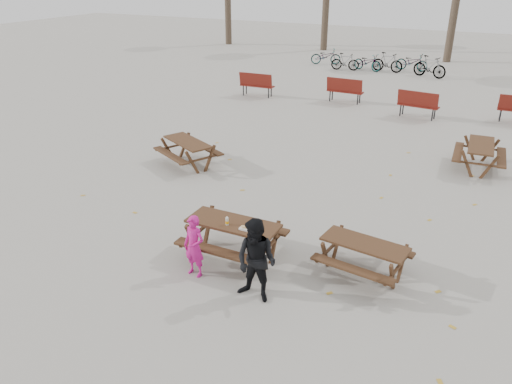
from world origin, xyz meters
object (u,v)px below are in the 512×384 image
at_px(main_picnic_table, 233,231).
at_px(adult, 256,261).
at_px(picnic_table_north, 188,153).
at_px(picnic_table_far, 479,157).
at_px(food_tray, 244,229).
at_px(picnic_table_east, 363,258).
at_px(child, 194,246).
at_px(soda_bottle, 227,221).

xyz_separation_m(main_picnic_table, adult, (1.00, -1.01, 0.17)).
bearing_deg(adult, main_picnic_table, 138.31).
distance_m(picnic_table_north, picnic_table_far, 8.21).
distance_m(food_tray, picnic_table_east, 2.27).
height_order(food_tray, adult, adult).
bearing_deg(picnic_table_north, main_picnic_table, -20.27).
xyz_separation_m(food_tray, picnic_table_north, (-3.86, 3.95, -0.43)).
bearing_deg(picnic_table_north, food_tray, -18.97).
height_order(main_picnic_table, picnic_table_north, main_picnic_table).
bearing_deg(food_tray, picnic_table_north, 134.33).
height_order(picnic_table_north, picnic_table_far, picnic_table_far).
bearing_deg(child, picnic_table_far, 68.81).
bearing_deg(main_picnic_table, adult, -45.49).
distance_m(main_picnic_table, soda_bottle, 0.30).
relative_size(picnic_table_north, picnic_table_far, 1.00).
height_order(adult, picnic_table_east, adult).
relative_size(food_tray, picnic_table_north, 0.11).
distance_m(picnic_table_east, picnic_table_far, 6.78).
distance_m(adult, picnic_table_north, 6.60).
xyz_separation_m(picnic_table_north, picnic_table_far, (7.49, 3.36, 0.00)).
height_order(food_tray, soda_bottle, soda_bottle).
bearing_deg(picnic_table_north, adult, -19.95).
bearing_deg(child, adult, 0.24).
relative_size(child, adult, 0.79).
distance_m(main_picnic_table, child, 0.92).
bearing_deg(soda_bottle, food_tray, -3.60).
relative_size(main_picnic_table, adult, 1.18).
height_order(main_picnic_table, picnic_table_far, main_picnic_table).
bearing_deg(picnic_table_east, picnic_table_north, 159.27).
bearing_deg(adult, food_tray, 132.10).
height_order(soda_bottle, picnic_table_east, soda_bottle).
bearing_deg(main_picnic_table, soda_bottle, -108.33).
bearing_deg(picnic_table_north, child, -28.82).
height_order(picnic_table_east, picnic_table_north, picnic_table_north).
distance_m(main_picnic_table, picnic_table_far, 8.17).
height_order(picnic_table_east, picnic_table_far, picnic_table_far).
relative_size(child, picnic_table_north, 0.71).
distance_m(soda_bottle, picnic_table_north, 5.27).
bearing_deg(child, food_tray, 52.36).
relative_size(main_picnic_table, soda_bottle, 10.59).
bearing_deg(food_tray, soda_bottle, 176.40).
distance_m(child, picnic_table_far, 9.08).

